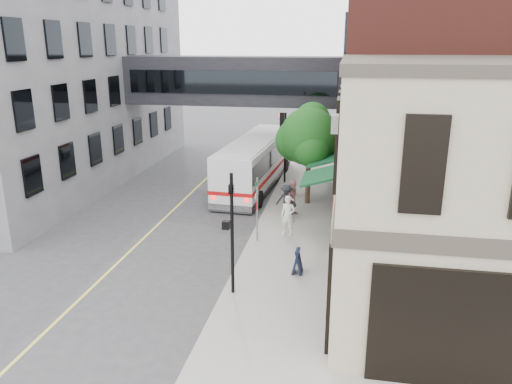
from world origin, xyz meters
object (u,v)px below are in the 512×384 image
at_px(bus, 256,160).
at_px(pedestrian_c, 286,200).
at_px(newspaper_box, 287,213).
at_px(pedestrian_b, 294,198).
at_px(sandwich_board, 297,261).
at_px(pedestrian_a, 288,216).

distance_m(bus, pedestrian_c, 6.28).
bearing_deg(newspaper_box, pedestrian_b, 78.50).
xyz_separation_m(pedestrian_c, sandwich_board, (1.26, -6.64, -0.34)).
bearing_deg(pedestrian_b, sandwich_board, -113.29).
bearing_deg(pedestrian_c, pedestrian_a, -75.37).
relative_size(pedestrian_a, pedestrian_b, 1.01).
bearing_deg(sandwich_board, bus, 110.14).
bearing_deg(newspaper_box, sandwich_board, -76.31).
xyz_separation_m(bus, sandwich_board, (3.93, -12.28, -1.05)).
xyz_separation_m(bus, pedestrian_b, (3.02, -5.40, -0.61)).
xyz_separation_m(pedestrian_c, newspaper_box, (0.12, -0.71, -0.43)).
bearing_deg(pedestrian_c, pedestrian_b, 40.34).
distance_m(pedestrian_a, sandwich_board, 4.13).
bearing_deg(pedestrian_a, pedestrian_c, 102.60).
bearing_deg(sandwich_board, newspaper_box, 103.37).
height_order(bus, pedestrian_b, bus).
relative_size(pedestrian_a, sandwich_board, 1.89).
bearing_deg(bus, sandwich_board, -72.28).
bearing_deg(bus, pedestrian_b, -60.78).
bearing_deg(pedestrian_b, bus, 88.44).
xyz_separation_m(pedestrian_a, pedestrian_b, (-0.04, 2.87, -0.01)).
height_order(pedestrian_b, sandwich_board, pedestrian_b).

